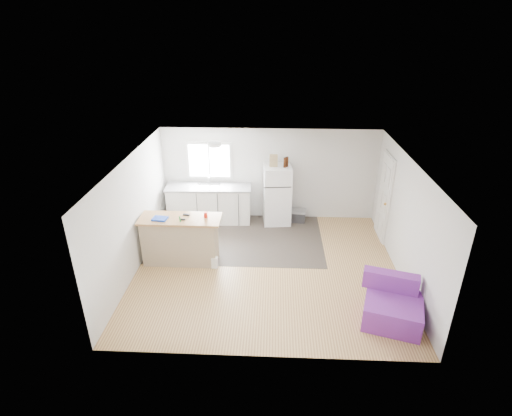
{
  "coord_description": "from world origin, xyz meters",
  "views": [
    {
      "loc": [
        0.11,
        -7.19,
        4.81
      ],
      "look_at": [
        -0.27,
        0.7,
        1.08
      ],
      "focal_mm": 28.0,
      "sensor_mm": 36.0,
      "label": 1
    }
  ],
  "objects_px": {
    "peninsula": "(181,240)",
    "bottle_right": "(287,162)",
    "cooler": "(298,216)",
    "red_cup": "(206,215)",
    "cleaner_jug": "(214,262)",
    "bottle_left": "(285,163)",
    "blue_tray": "(160,219)",
    "mop": "(180,255)",
    "refrigerator": "(277,195)",
    "cardboard_box": "(274,161)",
    "kitchen_cabinets": "(209,203)",
    "purple_seat": "(392,306)"
  },
  "relations": [
    {
      "from": "peninsula",
      "to": "bottle_right",
      "type": "distance_m",
      "value": 3.23
    },
    {
      "from": "cooler",
      "to": "red_cup",
      "type": "distance_m",
      "value": 3.01
    },
    {
      "from": "cleaner_jug",
      "to": "bottle_left",
      "type": "bearing_deg",
      "value": 66.13
    },
    {
      "from": "peninsula",
      "to": "blue_tray",
      "type": "height_order",
      "value": "blue_tray"
    },
    {
      "from": "mop",
      "to": "bottle_left",
      "type": "distance_m",
      "value": 3.35
    },
    {
      "from": "mop",
      "to": "red_cup",
      "type": "distance_m",
      "value": 1.07
    },
    {
      "from": "peninsula",
      "to": "mop",
      "type": "xyz_separation_m",
      "value": [
        -0.0,
        -0.13,
        -0.3
      ]
    },
    {
      "from": "cleaner_jug",
      "to": "bottle_left",
      "type": "distance_m",
      "value": 3.03
    },
    {
      "from": "cooler",
      "to": "cleaner_jug",
      "type": "bearing_deg",
      "value": -122.01
    },
    {
      "from": "mop",
      "to": "bottle_left",
      "type": "height_order",
      "value": "bottle_left"
    },
    {
      "from": "peninsula",
      "to": "red_cup",
      "type": "xyz_separation_m",
      "value": [
        0.57,
        0.05,
        0.58
      ]
    },
    {
      "from": "peninsula",
      "to": "mop",
      "type": "distance_m",
      "value": 0.33
    },
    {
      "from": "red_cup",
      "to": "refrigerator",
      "type": "bearing_deg",
      "value": 51.92
    },
    {
      "from": "blue_tray",
      "to": "bottle_left",
      "type": "distance_m",
      "value": 3.34
    },
    {
      "from": "cleaner_jug",
      "to": "cardboard_box",
      "type": "height_order",
      "value": "cardboard_box"
    },
    {
      "from": "bottle_left",
      "to": "bottle_right",
      "type": "height_order",
      "value": "same"
    },
    {
      "from": "kitchen_cabinets",
      "to": "cleaner_jug",
      "type": "bearing_deg",
      "value": -81.11
    },
    {
      "from": "blue_tray",
      "to": "cardboard_box",
      "type": "distance_m",
      "value": 3.16
    },
    {
      "from": "cardboard_box",
      "to": "bottle_left",
      "type": "bearing_deg",
      "value": -11.18
    },
    {
      "from": "refrigerator",
      "to": "cleaner_jug",
      "type": "relative_size",
      "value": 5.0
    },
    {
      "from": "cardboard_box",
      "to": "bottle_right",
      "type": "bearing_deg",
      "value": 0.47
    },
    {
      "from": "bottle_right",
      "to": "blue_tray",
      "type": "bearing_deg",
      "value": -142.49
    },
    {
      "from": "purple_seat",
      "to": "bottle_right",
      "type": "relative_size",
      "value": 4.7
    },
    {
      "from": "kitchen_cabinets",
      "to": "cooler",
      "type": "bearing_deg",
      "value": -0.71
    },
    {
      "from": "blue_tray",
      "to": "peninsula",
      "type": "bearing_deg",
      "value": 13.0
    },
    {
      "from": "refrigerator",
      "to": "bottle_left",
      "type": "bearing_deg",
      "value": -28.67
    },
    {
      "from": "kitchen_cabinets",
      "to": "peninsula",
      "type": "height_order",
      "value": "kitchen_cabinets"
    },
    {
      "from": "purple_seat",
      "to": "red_cup",
      "type": "height_order",
      "value": "red_cup"
    },
    {
      "from": "refrigerator",
      "to": "purple_seat",
      "type": "relative_size",
      "value": 1.31
    },
    {
      "from": "cooler",
      "to": "red_cup",
      "type": "height_order",
      "value": "red_cup"
    },
    {
      "from": "bottle_right",
      "to": "cleaner_jug",
      "type": "bearing_deg",
      "value": -125.11
    },
    {
      "from": "mop",
      "to": "cardboard_box",
      "type": "xyz_separation_m",
      "value": [
        1.97,
        2.09,
        1.46
      ]
    },
    {
      "from": "kitchen_cabinets",
      "to": "cleaner_jug",
      "type": "relative_size",
      "value": 7.14
    },
    {
      "from": "red_cup",
      "to": "purple_seat",
      "type": "bearing_deg",
      "value": -26.61
    },
    {
      "from": "cooler",
      "to": "bottle_left",
      "type": "relative_size",
      "value": 1.81
    },
    {
      "from": "bottle_left",
      "to": "blue_tray",
      "type": "bearing_deg",
      "value": -142.7
    },
    {
      "from": "peninsula",
      "to": "refrigerator",
      "type": "distance_m",
      "value": 2.87
    },
    {
      "from": "bottle_right",
      "to": "red_cup",
      "type": "bearing_deg",
      "value": -132.15
    },
    {
      "from": "cooler",
      "to": "bottle_right",
      "type": "relative_size",
      "value": 1.81
    },
    {
      "from": "purple_seat",
      "to": "cooler",
      "type": "bearing_deg",
      "value": 128.06
    },
    {
      "from": "mop",
      "to": "cooler",
      "type": "bearing_deg",
      "value": 39.72
    },
    {
      "from": "cardboard_box",
      "to": "bottle_left",
      "type": "height_order",
      "value": "cardboard_box"
    },
    {
      "from": "red_cup",
      "to": "bottle_right",
      "type": "distance_m",
      "value": 2.63
    },
    {
      "from": "refrigerator",
      "to": "bottle_left",
      "type": "height_order",
      "value": "bottle_left"
    },
    {
      "from": "bottle_right",
      "to": "cardboard_box",
      "type": "bearing_deg",
      "value": -179.53
    },
    {
      "from": "kitchen_cabinets",
      "to": "bottle_left",
      "type": "bearing_deg",
      "value": -4.18
    },
    {
      "from": "refrigerator",
      "to": "blue_tray",
      "type": "height_order",
      "value": "refrigerator"
    },
    {
      "from": "kitchen_cabinets",
      "to": "mop",
      "type": "distance_m",
      "value": 2.14
    },
    {
      "from": "kitchen_cabinets",
      "to": "purple_seat",
      "type": "distance_m",
      "value": 5.28
    },
    {
      "from": "cleaner_jug",
      "to": "cardboard_box",
      "type": "relative_size",
      "value": 1.02
    }
  ]
}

